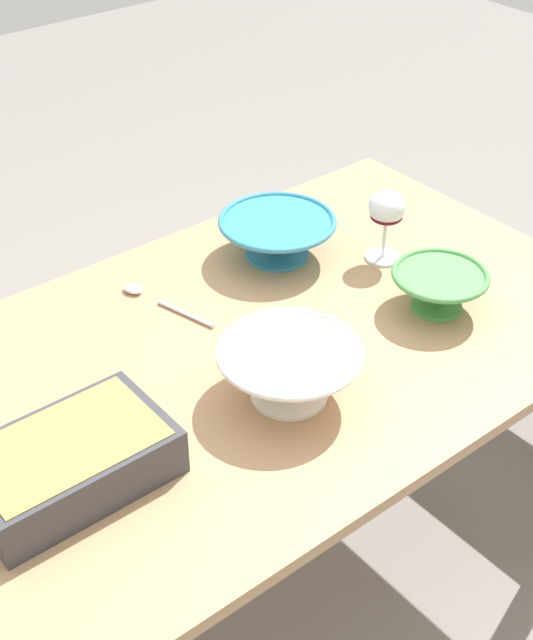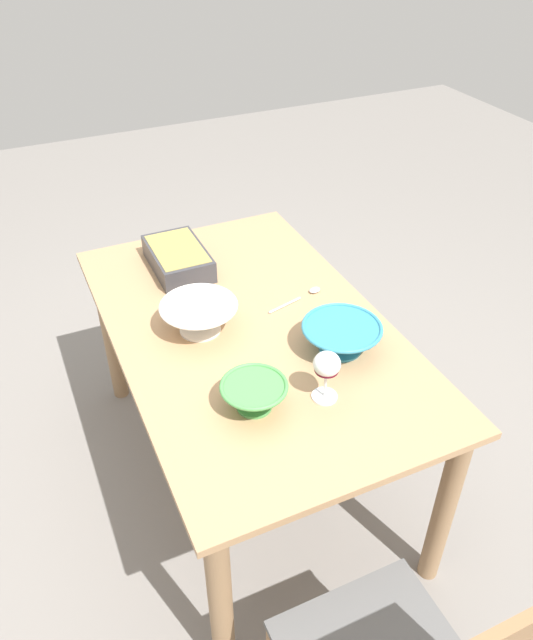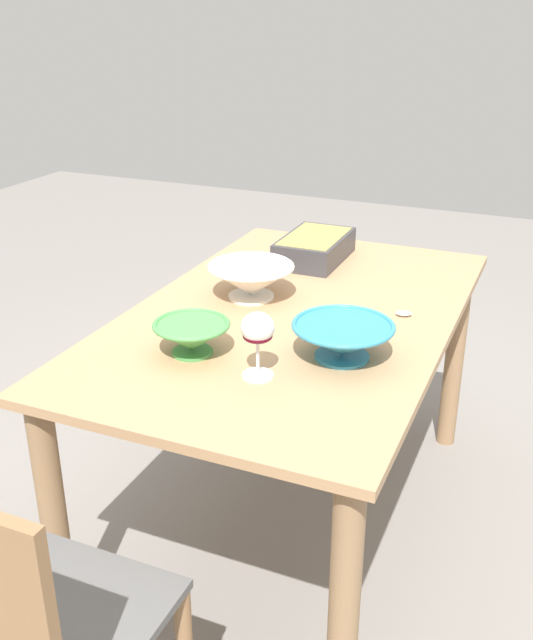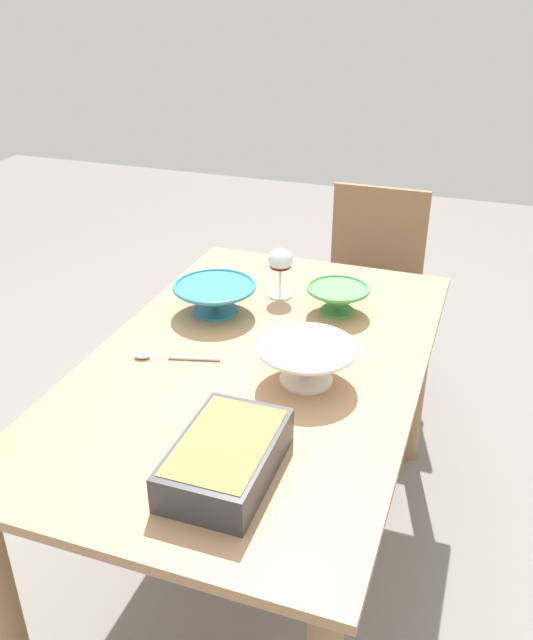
# 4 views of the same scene
# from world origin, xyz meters

# --- Properties ---
(ground_plane) EXTENTS (8.00, 8.00, 0.00)m
(ground_plane) POSITION_xyz_m (0.00, 0.00, 0.00)
(ground_plane) COLOR gray
(dining_table) EXTENTS (1.43, 0.87, 0.72)m
(dining_table) POSITION_xyz_m (0.00, 0.00, 0.61)
(dining_table) COLOR tan
(dining_table) RESTS_ON ground_plane
(wine_glass) EXTENTS (0.08, 0.08, 0.16)m
(wine_glass) POSITION_xyz_m (-0.40, -0.06, 0.84)
(wine_glass) COLOR white
(wine_glass) RESTS_ON dining_table
(casserole_dish) EXTENTS (0.31, 0.19, 0.09)m
(casserole_dish) POSITION_xyz_m (0.45, 0.10, 0.77)
(casserole_dish) COLOR #38383D
(casserole_dish) RESTS_ON dining_table
(mixing_bowl) EXTENTS (0.25, 0.25, 0.09)m
(mixing_bowl) POSITION_xyz_m (-0.23, -0.21, 0.77)
(mixing_bowl) COLOR teal
(mixing_bowl) RESTS_ON dining_table
(small_bowl) EXTENTS (0.19, 0.19, 0.08)m
(small_bowl) POSITION_xyz_m (-0.35, 0.13, 0.77)
(small_bowl) COLOR #4C994C
(small_bowl) RESTS_ON dining_table
(serving_bowl) EXTENTS (0.25, 0.25, 0.10)m
(serving_bowl) POSITION_xyz_m (0.05, 0.15, 0.78)
(serving_bowl) COLOR white
(serving_bowl) RESTS_ON dining_table
(serving_spoon) EXTENTS (0.08, 0.23, 0.01)m
(serving_spoon) POSITION_xyz_m (0.08, -0.25, 0.73)
(serving_spoon) COLOR silver
(serving_spoon) RESTS_ON dining_table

